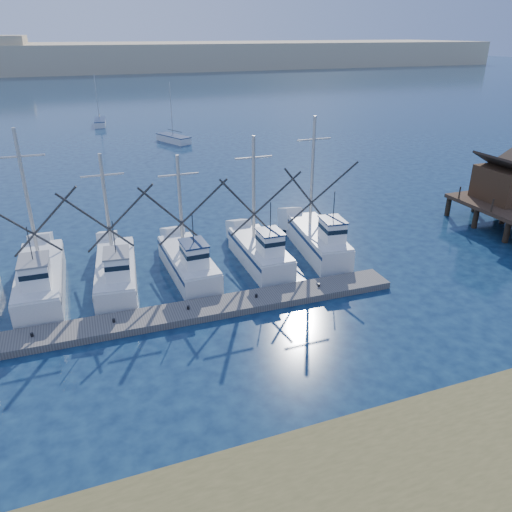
# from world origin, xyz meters

# --- Properties ---
(ground) EXTENTS (500.00, 500.00, 0.00)m
(ground) POSITION_xyz_m (0.00, 0.00, 0.00)
(ground) COLOR #0B1A34
(ground) RESTS_ON ground
(floating_dock) EXTENTS (30.75, 2.59, 0.41)m
(floating_dock) POSITION_xyz_m (-9.11, 6.69, 0.20)
(floating_dock) COLOR #65605A
(floating_dock) RESTS_ON ground
(dune_ridge) EXTENTS (360.00, 60.00, 10.00)m
(dune_ridge) POSITION_xyz_m (0.00, 210.00, 5.00)
(dune_ridge) COLOR tan
(dune_ridge) RESTS_ON ground
(trawler_fleet) EXTENTS (30.62, 9.40, 9.84)m
(trawler_fleet) POSITION_xyz_m (-9.87, 11.75, 0.99)
(trawler_fleet) COLOR silver
(trawler_fleet) RESTS_ON ground
(sailboat_near) EXTENTS (4.05, 6.16, 8.10)m
(sailboat_near) POSITION_xyz_m (3.22, 53.81, 0.49)
(sailboat_near) COLOR silver
(sailboat_near) RESTS_ON ground
(sailboat_far) EXTENTS (2.24, 6.33, 8.10)m
(sailboat_far) POSITION_xyz_m (-5.34, 71.96, 0.49)
(sailboat_far) COLOR silver
(sailboat_far) RESTS_ON ground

